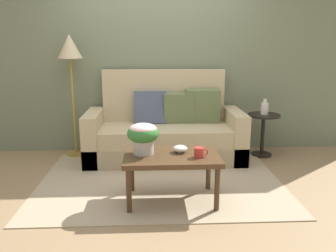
# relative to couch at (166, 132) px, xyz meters

# --- Properties ---
(ground_plane) EXTENTS (14.00, 14.00, 0.00)m
(ground_plane) POSITION_rel_couch_xyz_m (-0.10, -0.80, -0.36)
(ground_plane) COLOR #997A56
(wall_back) EXTENTS (6.40, 0.12, 2.67)m
(wall_back) POSITION_rel_couch_xyz_m (-0.10, 0.45, 0.98)
(wall_back) COLOR slate
(wall_back) RESTS_ON ground
(area_rug) EXTENTS (2.69, 1.98, 0.01)m
(area_rug) POSITION_rel_couch_xyz_m (-0.10, -0.83, -0.36)
(area_rug) COLOR tan
(area_rug) RESTS_ON ground
(couch) EXTENTS (2.06, 0.86, 1.17)m
(couch) POSITION_rel_couch_xyz_m (0.00, 0.00, 0.00)
(couch) COLOR tan
(couch) RESTS_ON ground
(coffee_table) EXTENTS (0.92, 0.59, 0.48)m
(coffee_table) POSITION_rel_couch_xyz_m (-0.00, -1.34, 0.06)
(coffee_table) COLOR #442D1B
(coffee_table) RESTS_ON ground
(side_table) EXTENTS (0.44, 0.44, 0.59)m
(side_table) POSITION_rel_couch_xyz_m (1.34, 0.02, 0.04)
(side_table) COLOR black
(side_table) RESTS_ON ground
(floor_lamp) EXTENTS (0.32, 0.32, 1.65)m
(floor_lamp) POSITION_rel_couch_xyz_m (-1.25, 0.18, 1.00)
(floor_lamp) COLOR olive
(floor_lamp) RESTS_ON ground
(potted_plant) EXTENTS (0.31, 0.31, 0.30)m
(potted_plant) POSITION_rel_couch_xyz_m (-0.27, -1.30, 0.31)
(potted_plant) COLOR #B7B2A8
(potted_plant) RESTS_ON coffee_table
(coffee_mug) EXTENTS (0.13, 0.09, 0.09)m
(coffee_mug) POSITION_rel_couch_xyz_m (0.25, -1.43, 0.16)
(coffee_mug) COLOR red
(coffee_mug) RESTS_ON coffee_table
(snack_bowl) EXTENTS (0.14, 0.14, 0.07)m
(snack_bowl) POSITION_rel_couch_xyz_m (0.09, -1.27, 0.16)
(snack_bowl) COLOR silver
(snack_bowl) RESTS_ON coffee_table
(table_vase) EXTENTS (0.10, 0.10, 0.21)m
(table_vase) POSITION_rel_couch_xyz_m (1.34, 0.01, 0.31)
(table_vase) COLOR silver
(table_vase) RESTS_ON side_table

